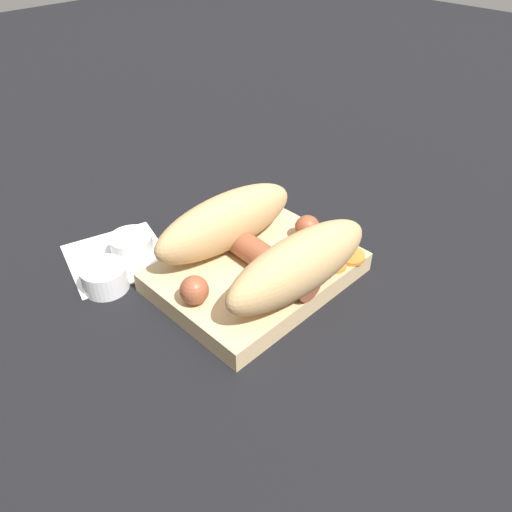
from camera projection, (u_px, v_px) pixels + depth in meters
ground_plane at (256, 280)px, 0.54m from camera, size 3.00×3.00×0.00m
food_tray at (256, 272)px, 0.53m from camera, size 0.20×0.15×0.02m
bread_roll at (260, 242)px, 0.50m from camera, size 0.19×0.17×0.06m
sausage at (255, 256)px, 0.51m from camera, size 0.18×0.16×0.03m
pickled_veggies at (332, 252)px, 0.54m from camera, size 0.06×0.08×0.00m
napkin at (117, 257)px, 0.57m from camera, size 0.13×0.13×0.00m
condiment_cup_near at (132, 247)px, 0.57m from camera, size 0.05×0.05×0.03m
condiment_cup_far at (105, 279)px, 0.52m from camera, size 0.05×0.05×0.03m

